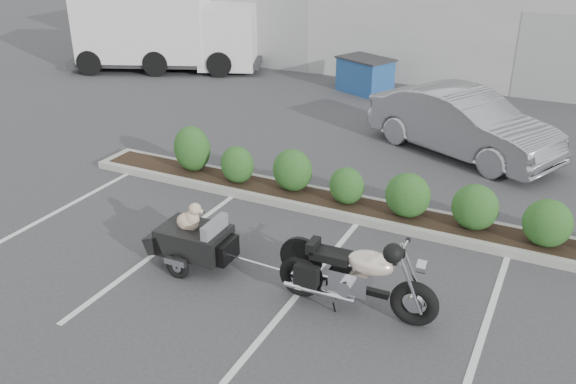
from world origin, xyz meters
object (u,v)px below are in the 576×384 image
at_px(motorcycle, 355,277).
at_px(sedan, 463,123).
at_px(pet_trailer, 193,239).
at_px(dumpster, 365,75).
at_px(delivery_truck, 165,27).

distance_m(motorcycle, sedan, 7.08).
bearing_deg(pet_trailer, dumpster, 93.97).
xyz_separation_m(sedan, delivery_truck, (-11.51, 4.00, 0.74)).
height_order(pet_trailer, dumpster, pet_trailer).
bearing_deg(sedan, delivery_truck, 95.38).
relative_size(pet_trailer, sedan, 0.41).
distance_m(sedan, dumpster, 5.76).
bearing_deg(dumpster, delivery_truck, -154.17).
distance_m(sedan, delivery_truck, 12.20).
bearing_deg(delivery_truck, sedan, -42.19).
bearing_deg(pet_trailer, delivery_truck, 126.53).
relative_size(motorcycle, delivery_truck, 0.34).
xyz_separation_m(motorcycle, sedan, (0.04, 7.08, 0.21)).
bearing_deg(dumpster, motorcycle, -46.71).
distance_m(pet_trailer, sedan, 7.60).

